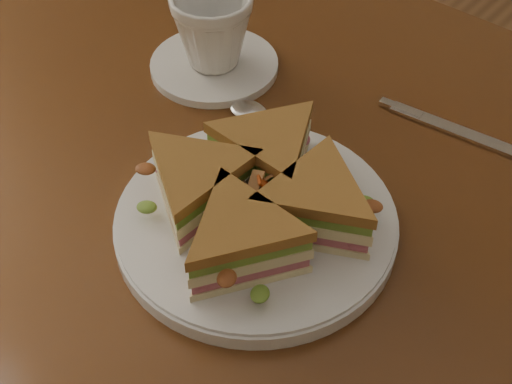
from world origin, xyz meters
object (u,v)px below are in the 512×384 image
at_px(saucer, 214,65).
at_px(knife, 465,134).
at_px(spoon, 263,122).
at_px(sandwich_wedges, 256,196).
at_px(coffee_cup, 212,30).
at_px(table, 287,250).
at_px(plate, 256,223).

bearing_deg(saucer, knife, 16.12).
distance_m(spoon, knife, 0.22).
bearing_deg(spoon, sandwich_wedges, -44.71).
height_order(spoon, coffee_cup, coffee_cup).
distance_m(table, spoon, 0.14).
bearing_deg(table, saucer, 152.76).
distance_m(sandwich_wedges, saucer, 0.26).
height_order(table, plate, plate).
relative_size(table, knife, 5.58).
bearing_deg(plate, coffee_cup, 140.88).
bearing_deg(knife, table, -124.83).
relative_size(plate, spoon, 1.45).
xyz_separation_m(knife, coffee_cup, (-0.29, -0.08, 0.05)).
bearing_deg(sandwich_wedges, spoon, 126.80).
distance_m(sandwich_wedges, knife, 0.26).
bearing_deg(table, coffee_cup, 152.76).
distance_m(table, coffee_cup, 0.26).
xyz_separation_m(plate, coffee_cup, (-0.20, 0.16, 0.05)).
xyz_separation_m(spoon, knife, (0.18, 0.13, -0.00)).
distance_m(spoon, coffee_cup, 0.13).
relative_size(table, sandwich_wedges, 4.51).
xyz_separation_m(plate, sandwich_wedges, (-0.00, 0.00, 0.04)).
bearing_deg(knife, spoon, -151.57).
bearing_deg(plate, spoon, 126.80).
bearing_deg(plate, saucer, 140.88).
relative_size(knife, coffee_cup, 2.27).
relative_size(plate, coffee_cup, 2.80).
relative_size(spoon, coffee_cup, 1.93).
distance_m(table, saucer, 0.24).
distance_m(table, plate, 0.12).
bearing_deg(knife, sandwich_wedges, -116.61).
height_order(plate, coffee_cup, coffee_cup).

